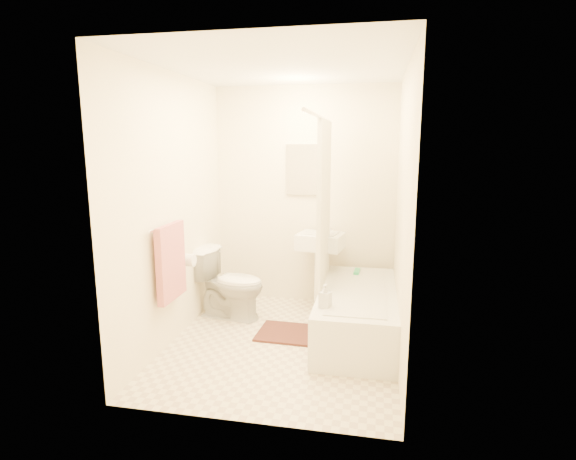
% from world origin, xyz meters
% --- Properties ---
extents(floor, '(2.40, 2.40, 0.00)m').
position_xyz_m(floor, '(0.00, 0.00, 0.00)').
color(floor, beige).
rests_on(floor, ground).
extents(ceiling, '(2.40, 2.40, 0.00)m').
position_xyz_m(ceiling, '(0.00, 0.00, 2.40)').
color(ceiling, white).
rests_on(ceiling, ground).
extents(wall_back, '(2.00, 0.02, 2.40)m').
position_xyz_m(wall_back, '(0.00, 1.20, 1.20)').
color(wall_back, beige).
rests_on(wall_back, ground).
extents(wall_left, '(0.02, 2.40, 2.40)m').
position_xyz_m(wall_left, '(-1.00, 0.00, 1.20)').
color(wall_left, beige).
rests_on(wall_left, ground).
extents(wall_right, '(0.02, 2.40, 2.40)m').
position_xyz_m(wall_right, '(1.00, 0.00, 1.20)').
color(wall_right, beige).
rests_on(wall_right, ground).
extents(mirror, '(0.40, 0.03, 0.55)m').
position_xyz_m(mirror, '(0.00, 1.18, 1.50)').
color(mirror, white).
rests_on(mirror, wall_back).
extents(curtain_rod, '(0.03, 1.70, 0.03)m').
position_xyz_m(curtain_rod, '(0.30, 0.10, 2.00)').
color(curtain_rod, silver).
rests_on(curtain_rod, wall_back).
extents(shower_curtain, '(0.04, 0.80, 1.55)m').
position_xyz_m(shower_curtain, '(0.30, 0.50, 1.22)').
color(shower_curtain, silver).
rests_on(shower_curtain, curtain_rod).
extents(towel_bar, '(0.02, 0.60, 0.02)m').
position_xyz_m(towel_bar, '(-0.96, -0.25, 1.10)').
color(towel_bar, silver).
rests_on(towel_bar, wall_left).
extents(towel, '(0.06, 0.45, 0.66)m').
position_xyz_m(towel, '(-0.93, -0.25, 0.78)').
color(towel, '#CC7266').
rests_on(towel, towel_bar).
extents(toilet_paper, '(0.11, 0.12, 0.12)m').
position_xyz_m(toilet_paper, '(-0.93, 0.12, 0.70)').
color(toilet_paper, white).
rests_on(toilet_paper, wall_left).
extents(toilet, '(0.78, 0.52, 0.71)m').
position_xyz_m(toilet, '(-0.66, 0.53, 0.36)').
color(toilet, white).
rests_on(toilet, floor).
extents(sink, '(0.52, 0.45, 0.92)m').
position_xyz_m(sink, '(0.22, 0.95, 0.46)').
color(sink, white).
rests_on(sink, floor).
extents(bathtub, '(0.70, 1.59, 0.45)m').
position_xyz_m(bathtub, '(0.65, 0.30, 0.22)').
color(bathtub, silver).
rests_on(bathtub, floor).
extents(bath_mat, '(0.66, 0.50, 0.02)m').
position_xyz_m(bath_mat, '(0.05, 0.20, 0.01)').
color(bath_mat, '#4C221B').
rests_on(bath_mat, floor).
extents(soap_bottle, '(0.11, 0.11, 0.20)m').
position_xyz_m(soap_bottle, '(0.40, -0.21, 0.55)').
color(soap_bottle, white).
rests_on(soap_bottle, bathtub).
extents(scrub_brush, '(0.06, 0.18, 0.04)m').
position_xyz_m(scrub_brush, '(0.62, 0.84, 0.47)').
color(scrub_brush, '#32B567').
rests_on(scrub_brush, bathtub).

